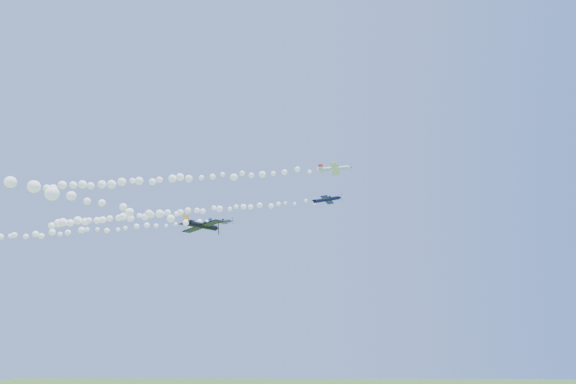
{
  "coord_description": "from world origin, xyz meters",
  "views": [
    {
      "loc": [
        2.62,
        -104.26,
        17.17
      ],
      "look_at": [
        -0.35,
        -6.72,
        47.09
      ],
      "focal_mm": 30.0,
      "sensor_mm": 36.0,
      "label": 1
    }
  ],
  "objects_px": {
    "plane_navy": "(327,199)",
    "plane_black": "(202,226)",
    "plane_white": "(335,169)",
    "plane_grey": "(221,222)"
  },
  "relations": [
    {
      "from": "plane_navy",
      "to": "plane_grey",
      "type": "relative_size",
      "value": 1.14
    },
    {
      "from": "plane_grey",
      "to": "plane_white",
      "type": "bearing_deg",
      "value": -10.69
    },
    {
      "from": "plane_black",
      "to": "plane_white",
      "type": "bearing_deg",
      "value": 1.18
    },
    {
      "from": "plane_navy",
      "to": "plane_black",
      "type": "relative_size",
      "value": 1.14
    },
    {
      "from": "plane_white",
      "to": "plane_navy",
      "type": "relative_size",
      "value": 1.02
    },
    {
      "from": "plane_white",
      "to": "plane_black",
      "type": "height_order",
      "value": "plane_white"
    },
    {
      "from": "plane_white",
      "to": "plane_navy",
      "type": "height_order",
      "value": "plane_white"
    },
    {
      "from": "plane_navy",
      "to": "plane_grey",
      "type": "height_order",
      "value": "plane_navy"
    },
    {
      "from": "plane_navy",
      "to": "plane_white",
      "type": "bearing_deg",
      "value": -64.5
    },
    {
      "from": "plane_white",
      "to": "plane_black",
      "type": "relative_size",
      "value": 1.17
    }
  ]
}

